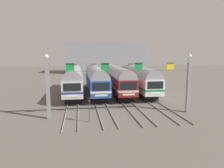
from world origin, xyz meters
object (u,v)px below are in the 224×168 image
at_px(commuter_train_silver, 74,79).
at_px(commuter_train_maroon, 117,78).
at_px(commuter_train_blue, 96,78).
at_px(commuter_train_white, 137,78).
at_px(yard_signal_mast, 89,105).
at_px(catenary_gantry, 122,71).

bearing_deg(commuter_train_silver, commuter_train_maroon, -0.03).
height_order(commuter_train_silver, commuter_train_blue, same).
xyz_separation_m(commuter_train_silver, commuter_train_maroon, (7.60, -0.00, -0.00)).
height_order(commuter_train_silver, commuter_train_white, same).
bearing_deg(yard_signal_mast, catenary_gantry, 25.94).
height_order(commuter_train_white, yard_signal_mast, commuter_train_white).
xyz_separation_m(commuter_train_silver, commuter_train_blue, (3.80, 0.00, 0.00)).
relative_size(commuter_train_silver, commuter_train_blue, 1.00).
bearing_deg(catenary_gantry, commuter_train_blue, 98.01).
relative_size(commuter_train_silver, yard_signal_mast, 6.99).
distance_m(commuter_train_silver, catenary_gantry, 14.85).
bearing_deg(catenary_gantry, commuter_train_silver, 112.89).
distance_m(commuter_train_silver, yard_signal_mast, 15.49).
height_order(commuter_train_blue, catenary_gantry, catenary_gantry).
xyz_separation_m(commuter_train_silver, catenary_gantry, (5.70, -13.50, 2.39)).
height_order(commuter_train_maroon, catenary_gantry, catenary_gantry).
bearing_deg(commuter_train_blue, commuter_train_maroon, -0.07).
relative_size(commuter_train_silver, commuter_train_maroon, 1.00).
distance_m(commuter_train_white, catenary_gantry, 14.85).
xyz_separation_m(commuter_train_silver, yard_signal_mast, (1.90, -15.35, -0.87)).
relative_size(commuter_train_white, yard_signal_mast, 6.99).
height_order(commuter_train_silver, yard_signal_mast, commuter_train_silver).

